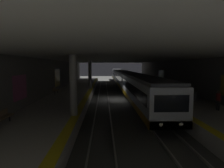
# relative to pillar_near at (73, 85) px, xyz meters

# --- Properties ---
(ground_plane) EXTENTS (120.00, 120.00, 0.00)m
(ground_plane) POSITION_rel_pillar_near_xyz_m (12.31, -4.35, -3.33)
(ground_plane) COLOR #42423F
(track_left) EXTENTS (60.00, 1.53, 0.16)m
(track_left) POSITION_rel_pillar_near_xyz_m (12.31, -6.55, -3.25)
(track_left) COLOR gray
(track_left) RESTS_ON ground
(track_right) EXTENTS (60.00, 1.53, 0.16)m
(track_right) POSITION_rel_pillar_near_xyz_m (12.31, -2.15, -3.25)
(track_right) COLOR gray
(track_right) RESTS_ON ground
(platform_left) EXTENTS (60.00, 5.30, 1.06)m
(platform_left) POSITION_rel_pillar_near_xyz_m (12.31, -10.90, -2.80)
(platform_left) COLOR beige
(platform_left) RESTS_ON ground
(platform_right) EXTENTS (60.00, 5.30, 1.06)m
(platform_right) POSITION_rel_pillar_near_xyz_m (12.31, 2.20, -2.80)
(platform_right) COLOR beige
(platform_right) RESTS_ON ground
(wall_left) EXTENTS (60.00, 0.56, 5.60)m
(wall_left) POSITION_rel_pillar_near_xyz_m (12.31, -13.80, -0.52)
(wall_left) COLOR slate
(wall_left) RESTS_ON ground
(wall_right) EXTENTS (60.00, 0.56, 5.60)m
(wall_right) POSITION_rel_pillar_near_xyz_m (12.33, 5.10, -0.52)
(wall_right) COLOR slate
(wall_right) RESTS_ON ground
(ceiling_slab) EXTENTS (60.00, 19.40, 0.40)m
(ceiling_slab) POSITION_rel_pillar_near_xyz_m (12.31, -4.35, 2.47)
(ceiling_slab) COLOR #ADAAA3
(ceiling_slab) RESTS_ON wall_left
(pillar_near) EXTENTS (0.56, 0.56, 4.55)m
(pillar_near) POSITION_rel_pillar_near_xyz_m (0.00, 0.00, 0.00)
(pillar_near) COLOR gray
(pillar_near) RESTS_ON platform_right
(pillar_far) EXTENTS (0.56, 0.56, 4.55)m
(pillar_far) POSITION_rel_pillar_near_xyz_m (16.84, 0.00, 0.00)
(pillar_far) COLOR gray
(pillar_far) RESTS_ON platform_right
(metro_train) EXTENTS (54.63, 2.83, 3.49)m
(metro_train) POSITION_rel_pillar_near_xyz_m (24.69, -6.55, -1.30)
(metro_train) COLOR #B7BCC6
(metro_train) RESTS_ON track_left
(bench_left_near) EXTENTS (1.70, 0.47, 0.86)m
(bench_left_near) POSITION_rel_pillar_near_xyz_m (11.99, -12.88, -1.75)
(bench_left_near) COLOR #262628
(bench_left_near) RESTS_ON platform_left
(bench_left_mid) EXTENTS (1.70, 0.47, 0.86)m
(bench_left_mid) POSITION_rel_pillar_near_xyz_m (16.01, -12.88, -1.75)
(bench_left_mid) COLOR #262628
(bench_left_mid) RESTS_ON platform_left
(bench_left_far) EXTENTS (1.70, 0.47, 0.86)m
(bench_left_far) POSITION_rel_pillar_near_xyz_m (21.44, -12.88, -1.75)
(bench_left_far) COLOR #262628
(bench_left_far) RESTS_ON platform_left
(bench_right_near) EXTENTS (1.70, 0.47, 0.86)m
(bench_right_near) POSITION_rel_pillar_near_xyz_m (-2.09, 4.18, -1.75)
(bench_right_near) COLOR #262628
(bench_right_near) RESTS_ON platform_right
(bench_right_mid) EXTENTS (1.70, 0.47, 0.86)m
(bench_right_mid) POSITION_rel_pillar_near_xyz_m (11.20, 4.18, -1.75)
(bench_right_mid) COLOR #262628
(bench_right_mid) RESTS_ON platform_right
(person_waiting_near) EXTENTS (0.60, 0.24, 1.73)m
(person_waiting_near) POSITION_rel_pillar_near_xyz_m (17.89, -9.45, -1.33)
(person_waiting_near) COLOR #393939
(person_waiting_near) RESTS_ON platform_left
(person_walking_mid) EXTENTS (0.60, 0.23, 1.65)m
(person_walking_mid) POSITION_rel_pillar_near_xyz_m (1.11, -11.86, -1.38)
(person_walking_mid) COLOR black
(person_walking_mid) RESTS_ON platform_left
(suitcase_rolling) EXTENTS (0.33, 0.21, 0.87)m
(suitcase_rolling) POSITION_rel_pillar_near_xyz_m (11.55, -10.80, -1.99)
(suitcase_rolling) COLOR navy
(suitcase_rolling) RESTS_ON platform_left
(backpack_on_floor) EXTENTS (0.30, 0.20, 0.40)m
(backpack_on_floor) POSITION_rel_pillar_near_xyz_m (15.61, -9.90, -2.08)
(backpack_on_floor) COLOR black
(backpack_on_floor) RESTS_ON platform_left
(trash_bin) EXTENTS (0.44, 0.44, 0.85)m
(trash_bin) POSITION_rel_pillar_near_xyz_m (5.74, -12.15, -1.85)
(trash_bin) COLOR #595B5E
(trash_bin) RESTS_ON platform_left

